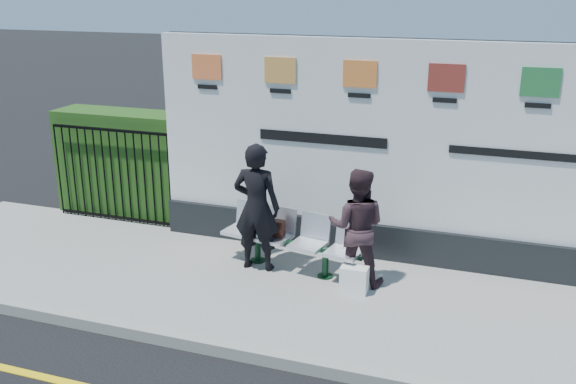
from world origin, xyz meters
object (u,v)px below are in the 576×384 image
object	(u,v)px
woman_left	(257,207)
woman_right	(357,227)
bench	(291,254)
billboard	(440,172)

from	to	relation	value
woman_left	woman_right	distance (m)	1.36
bench	woman_left	bearing A→B (deg)	-156.34
woman_left	woman_right	bearing A→B (deg)	177.94
bench	woman_left	xyz separation A→B (m)	(-0.44, -0.11, 0.65)
bench	woman_left	size ratio (longest dim) A/B	1.14
woman_right	woman_left	bearing A→B (deg)	-5.90
woman_left	bench	bearing A→B (deg)	-168.36
billboard	woman_right	world-z (taller)	billboard
woman_left	woman_right	size ratio (longest dim) A/B	1.14
bench	woman_right	distance (m)	1.07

